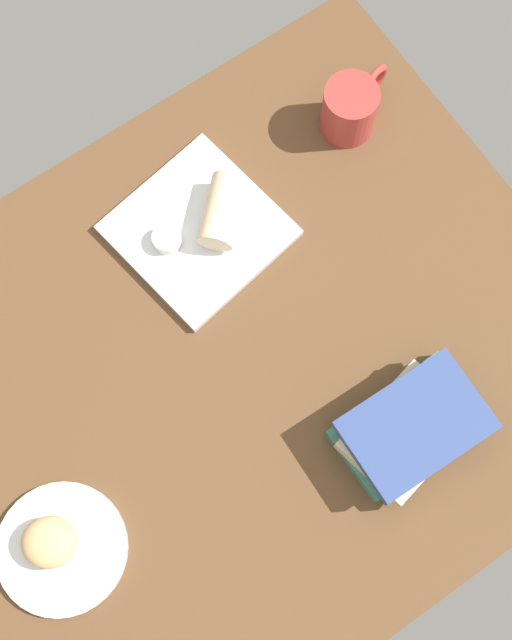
{
  "coord_description": "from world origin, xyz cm",
  "views": [
    {
      "loc": [
        12.16,
        24.89,
        136.12
      ],
      "look_at": [
        -7.57,
        -3.92,
        7.0
      ],
      "focal_mm": 49.16,
      "sensor_mm": 36.0,
      "label": 1
    }
  ],
  "objects_px": {
    "sauce_cup": "(167,239)",
    "coffee_mug": "(351,108)",
    "square_plate": "(199,230)",
    "book_stack": "(409,428)",
    "scone_pastry": "(49,542)",
    "round_plate": "(62,549)",
    "breakfast_wrap": "(222,211)"
  },
  "relations": [
    {
      "from": "scone_pastry",
      "to": "sauce_cup",
      "type": "relative_size",
      "value": 1.76
    },
    {
      "from": "square_plate",
      "to": "coffee_mug",
      "type": "xyz_separation_m",
      "value": [
        -0.31,
        -0.02,
        0.04
      ]
    },
    {
      "from": "book_stack",
      "to": "coffee_mug",
      "type": "relative_size",
      "value": 1.56
    },
    {
      "from": "round_plate",
      "to": "square_plate",
      "type": "distance_m",
      "value": 0.53
    },
    {
      "from": "round_plate",
      "to": "book_stack",
      "type": "bearing_deg",
      "value": 164.24
    },
    {
      "from": "round_plate",
      "to": "breakfast_wrap",
      "type": "height_order",
      "value": "breakfast_wrap"
    },
    {
      "from": "scone_pastry",
      "to": "breakfast_wrap",
      "type": "height_order",
      "value": "breakfast_wrap"
    },
    {
      "from": "square_plate",
      "to": "sauce_cup",
      "type": "xyz_separation_m",
      "value": [
        0.05,
        -0.01,
        0.02
      ]
    },
    {
      "from": "round_plate",
      "to": "breakfast_wrap",
      "type": "distance_m",
      "value": 0.56
    },
    {
      "from": "scone_pastry",
      "to": "round_plate",
      "type": "bearing_deg",
      "value": 108.71
    },
    {
      "from": "breakfast_wrap",
      "to": "book_stack",
      "type": "distance_m",
      "value": 0.44
    },
    {
      "from": "round_plate",
      "to": "sauce_cup",
      "type": "bearing_deg",
      "value": -141.22
    },
    {
      "from": "round_plate",
      "to": "scone_pastry",
      "type": "relative_size",
      "value": 2.37
    },
    {
      "from": "scone_pastry",
      "to": "sauce_cup",
      "type": "xyz_separation_m",
      "value": [
        -0.39,
        -0.29,
        -0.01
      ]
    },
    {
      "from": "breakfast_wrap",
      "to": "coffee_mug",
      "type": "xyz_separation_m",
      "value": [
        -0.27,
        -0.03,
        0.01
      ]
    },
    {
      "from": "round_plate",
      "to": "book_stack",
      "type": "height_order",
      "value": "book_stack"
    },
    {
      "from": "square_plate",
      "to": "breakfast_wrap",
      "type": "height_order",
      "value": "breakfast_wrap"
    },
    {
      "from": "book_stack",
      "to": "round_plate",
      "type": "bearing_deg",
      "value": -15.76
    },
    {
      "from": "book_stack",
      "to": "square_plate",
      "type": "bearing_deg",
      "value": -79.89
    },
    {
      "from": "sauce_cup",
      "to": "breakfast_wrap",
      "type": "relative_size",
      "value": 0.41
    },
    {
      "from": "scone_pastry",
      "to": "breakfast_wrap",
      "type": "relative_size",
      "value": 0.71
    },
    {
      "from": "sauce_cup",
      "to": "breakfast_wrap",
      "type": "bearing_deg",
      "value": 170.23
    },
    {
      "from": "sauce_cup",
      "to": "coffee_mug",
      "type": "xyz_separation_m",
      "value": [
        -0.36,
        -0.01,
        0.02
      ]
    },
    {
      "from": "round_plate",
      "to": "book_stack",
      "type": "relative_size",
      "value": 0.88
    },
    {
      "from": "sauce_cup",
      "to": "coffee_mug",
      "type": "relative_size",
      "value": 0.33
    },
    {
      "from": "scone_pastry",
      "to": "square_plate",
      "type": "xyz_separation_m",
      "value": [
        -0.44,
        -0.29,
        -0.03
      ]
    },
    {
      "from": "scone_pastry",
      "to": "coffee_mug",
      "type": "relative_size",
      "value": 0.58
    },
    {
      "from": "square_plate",
      "to": "book_stack",
      "type": "height_order",
      "value": "book_stack"
    },
    {
      "from": "square_plate",
      "to": "breakfast_wrap",
      "type": "distance_m",
      "value": 0.06
    },
    {
      "from": "sauce_cup",
      "to": "book_stack",
      "type": "relative_size",
      "value": 0.21
    },
    {
      "from": "sauce_cup",
      "to": "breakfast_wrap",
      "type": "height_order",
      "value": "breakfast_wrap"
    },
    {
      "from": "square_plate",
      "to": "scone_pastry",
      "type": "bearing_deg",
      "value": 32.91
    }
  ]
}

